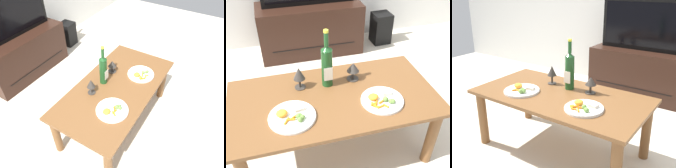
% 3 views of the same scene
% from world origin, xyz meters
% --- Properties ---
extents(ground_plane, '(6.40, 6.40, 0.00)m').
position_xyz_m(ground_plane, '(0.00, 0.00, 0.00)').
color(ground_plane, beige).
extents(dining_table, '(1.29, 0.67, 0.47)m').
position_xyz_m(dining_table, '(0.00, 0.00, 0.39)').
color(dining_table, brown).
rests_on(dining_table, ground_plane).
extents(tv_stand, '(1.08, 0.44, 0.54)m').
position_xyz_m(tv_stand, '(0.11, 1.42, 0.27)').
color(tv_stand, black).
rests_on(tv_stand, ground_plane).
extents(tv_screen, '(0.94, 0.05, 0.56)m').
position_xyz_m(tv_screen, '(0.11, 1.42, 0.82)').
color(tv_screen, black).
rests_on(tv_screen, tv_stand).
extents(wine_bottle, '(0.07, 0.07, 0.39)m').
position_xyz_m(wine_bottle, '(-0.01, 0.13, 0.63)').
color(wine_bottle, '#19471E').
rests_on(wine_bottle, dining_table).
extents(goblet_left, '(0.07, 0.07, 0.15)m').
position_xyz_m(goblet_left, '(-0.19, 0.15, 0.57)').
color(goblet_left, '#38332D').
rests_on(goblet_left, dining_table).
extents(goblet_right, '(0.08, 0.08, 0.13)m').
position_xyz_m(goblet_right, '(0.17, 0.15, 0.56)').
color(goblet_right, '#38332D').
rests_on(goblet_right, dining_table).
extents(dinner_plate_left, '(0.27, 0.27, 0.05)m').
position_xyz_m(dinner_plate_left, '(-0.27, -0.12, 0.49)').
color(dinner_plate_left, white).
rests_on(dinner_plate_left, dining_table).
extents(dinner_plate_right, '(0.26, 0.26, 0.05)m').
position_xyz_m(dinner_plate_right, '(0.27, -0.12, 0.49)').
color(dinner_plate_right, white).
rests_on(dinner_plate_right, dining_table).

